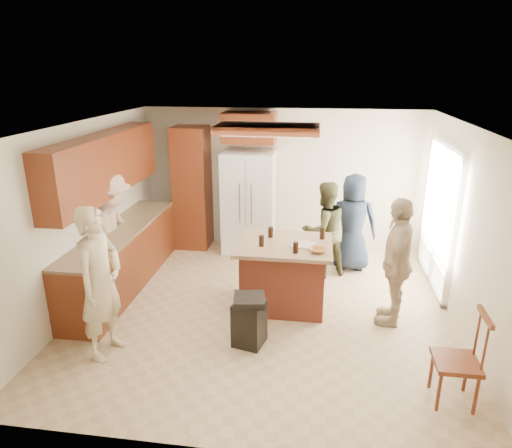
# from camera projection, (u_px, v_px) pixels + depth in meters

# --- Properties ---
(person_front_left) EXTENTS (0.58, 0.72, 1.79)m
(person_front_left) POSITION_uv_depth(u_px,v_px,m) (100.00, 283.00, 5.08)
(person_front_left) COLOR #C5B087
(person_front_left) RESTS_ON ground
(person_behind_left) EXTENTS (0.88, 0.78, 1.54)m
(person_behind_left) POSITION_uv_depth(u_px,v_px,m) (324.00, 230.00, 7.11)
(person_behind_left) COLOR #3A3B22
(person_behind_left) RESTS_ON ground
(person_behind_right) EXTENTS (0.79, 0.52, 1.60)m
(person_behind_right) POSITION_uv_depth(u_px,v_px,m) (353.00, 223.00, 7.34)
(person_behind_right) COLOR #182030
(person_behind_right) RESTS_ON ground
(person_side_right) EXTENTS (0.71, 1.08, 1.69)m
(person_side_right) POSITION_uv_depth(u_px,v_px,m) (397.00, 262.00, 5.75)
(person_side_right) COLOR tan
(person_side_right) RESTS_ON ground
(person_counter) EXTENTS (0.67, 1.20, 1.78)m
(person_counter) POSITION_uv_depth(u_px,v_px,m) (112.00, 232.00, 6.64)
(person_counter) COLOR tan
(person_counter) RESTS_ON ground
(left_cabinetry) EXTENTS (0.64, 3.00, 2.30)m
(left_cabinetry) POSITION_uv_depth(u_px,v_px,m) (117.00, 227.00, 6.68)
(left_cabinetry) COLOR maroon
(left_cabinetry) RESTS_ON ground
(back_wall_units) EXTENTS (1.80, 0.60, 2.45)m
(back_wall_units) POSITION_uv_depth(u_px,v_px,m) (206.00, 173.00, 8.10)
(back_wall_units) COLOR maroon
(back_wall_units) RESTS_ON ground
(refrigerator) EXTENTS (0.90, 0.76, 1.80)m
(refrigerator) POSITION_uv_depth(u_px,v_px,m) (249.00, 202.00, 8.08)
(refrigerator) COLOR white
(refrigerator) RESTS_ON ground
(kitchen_island) EXTENTS (1.28, 1.03, 0.93)m
(kitchen_island) POSITION_uv_depth(u_px,v_px,m) (284.00, 274.00, 6.27)
(kitchen_island) COLOR #AB442C
(kitchen_island) RESTS_ON ground
(island_items) EXTENTS (0.90, 0.64, 0.15)m
(island_items) POSITION_uv_depth(u_px,v_px,m) (302.00, 244.00, 5.98)
(island_items) COLOR silver
(island_items) RESTS_ON kitchen_island
(trash_bin) EXTENTS (0.41, 0.41, 0.63)m
(trash_bin) POSITION_uv_depth(u_px,v_px,m) (249.00, 320.00, 5.43)
(trash_bin) COLOR black
(trash_bin) RESTS_ON ground
(spindle_chair) EXTENTS (0.42, 0.42, 0.99)m
(spindle_chair) POSITION_uv_depth(u_px,v_px,m) (458.00, 362.00, 4.44)
(spindle_chair) COLOR maroon
(spindle_chair) RESTS_ON ground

